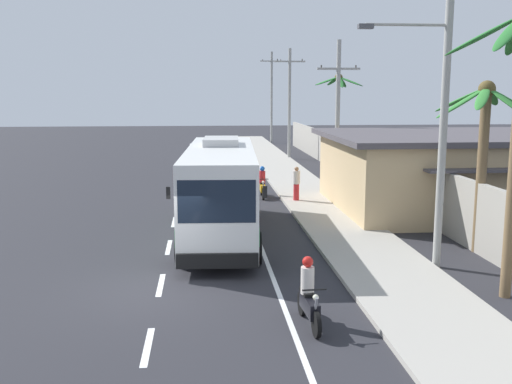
# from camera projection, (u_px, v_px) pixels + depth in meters

# --- Properties ---
(ground_plane) EXTENTS (160.00, 160.00, 0.00)m
(ground_plane) POSITION_uv_depth(u_px,v_px,m) (159.00, 293.00, 16.12)
(ground_plane) COLOR #28282D
(sidewalk_kerb) EXTENTS (3.20, 90.00, 0.14)m
(sidewalk_kerb) POSITION_uv_depth(u_px,v_px,m) (327.00, 212.00, 26.53)
(sidewalk_kerb) COLOR #A8A399
(sidewalk_kerb) RESTS_ON ground
(lane_markings) EXTENTS (3.42, 71.00, 0.01)m
(lane_markings) POSITION_uv_depth(u_px,v_px,m) (220.00, 198.00, 30.35)
(lane_markings) COLOR white
(lane_markings) RESTS_ON ground
(boundary_wall) EXTENTS (0.24, 60.00, 2.40)m
(boundary_wall) POSITION_uv_depth(u_px,v_px,m) (383.00, 174.00, 30.61)
(boundary_wall) COLOR #9E998E
(boundary_wall) RESTS_ON ground
(coach_bus_foreground) EXTENTS (3.29, 10.69, 3.66)m
(coach_bus_foreground) POSITION_uv_depth(u_px,v_px,m) (221.00, 187.00, 22.09)
(coach_bus_foreground) COLOR white
(coach_bus_foreground) RESTS_ON ground
(motorcycle_beside_bus) EXTENTS (0.56, 1.96, 1.63)m
(motorcycle_beside_bus) POSITION_uv_depth(u_px,v_px,m) (309.00, 298.00, 13.81)
(motorcycle_beside_bus) COLOR black
(motorcycle_beside_bus) RESTS_ON ground
(motorcycle_trailing) EXTENTS (0.56, 1.96, 1.62)m
(motorcycle_trailing) POSITION_uv_depth(u_px,v_px,m) (262.00, 185.00, 30.56)
(motorcycle_trailing) COLOR black
(motorcycle_trailing) RESTS_ON ground
(pedestrian_near_kerb) EXTENTS (0.36, 0.36, 1.67)m
(pedestrian_near_kerb) POSITION_uv_depth(u_px,v_px,m) (296.00, 183.00, 28.97)
(pedestrian_near_kerb) COLOR red
(pedestrian_near_kerb) RESTS_ON sidewalk_kerb
(utility_pole_nearest) EXTENTS (3.88, 0.24, 9.71)m
(utility_pole_nearest) POSITION_uv_depth(u_px,v_px,m) (442.00, 100.00, 17.59)
(utility_pole_nearest) COLOR #9E9E99
(utility_pole_nearest) RESTS_ON ground
(utility_pole_mid) EXTENTS (2.41, 0.24, 8.25)m
(utility_pole_mid) POSITION_uv_depth(u_px,v_px,m) (338.00, 112.00, 32.68)
(utility_pole_mid) COLOR #9E9E99
(utility_pole_mid) RESTS_ON ground
(utility_pole_far) EXTENTS (2.50, 0.24, 8.86)m
(utility_pole_far) POSITION_uv_depth(u_px,v_px,m) (289.00, 101.00, 47.49)
(utility_pole_far) COLOR #9E9E99
(utility_pole_far) RESTS_ON ground
(utility_pole_distant) EXTENTS (2.41, 0.24, 9.59)m
(utility_pole_distant) POSITION_uv_depth(u_px,v_px,m) (272.00, 96.00, 62.37)
(utility_pole_distant) COLOR #9E9E99
(utility_pole_distant) RESTS_ON ground
(palm_nearest) EXTENTS (3.53, 3.32, 5.82)m
(palm_nearest) POSITION_uv_depth(u_px,v_px,m) (484.00, 133.00, 19.57)
(palm_nearest) COLOR brown
(palm_nearest) RESTS_ON ground
(palm_second) EXTENTS (3.49, 3.47, 6.69)m
(palm_second) POSITION_uv_depth(u_px,v_px,m) (338.00, 98.00, 41.19)
(palm_second) COLOR brown
(palm_second) RESTS_ON ground
(roadside_building) EXTENTS (15.84, 9.76, 3.55)m
(roadside_building) POSITION_uv_depth(u_px,v_px,m) (496.00, 171.00, 27.44)
(roadside_building) COLOR tan
(roadside_building) RESTS_ON ground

